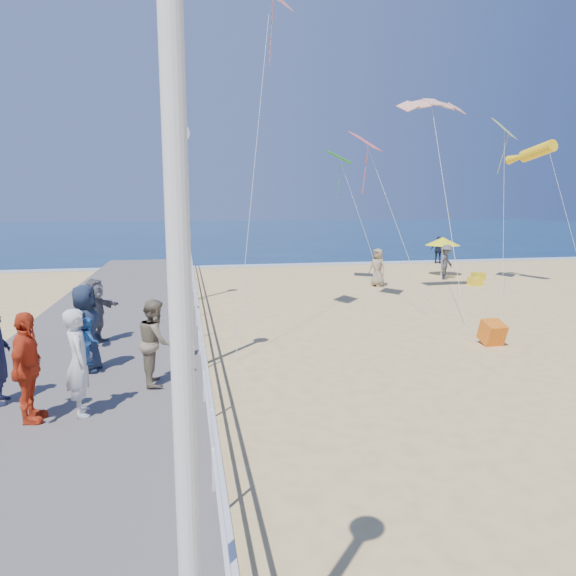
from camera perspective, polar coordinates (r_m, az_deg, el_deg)
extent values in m
plane|color=#EAC77A|center=(13.70, 12.09, -7.62)|extent=(160.00, 160.00, 0.00)
cube|color=#0D2A50|center=(77.28, -7.45, 6.34)|extent=(160.00, 90.00, 0.05)
cube|color=white|center=(33.16, -2.06, 2.54)|extent=(160.00, 1.20, 0.04)
cube|color=slate|center=(12.76, -20.93, -8.38)|extent=(5.00, 44.00, 0.40)
cube|color=white|center=(12.26, -9.90, -2.56)|extent=(0.05, 42.00, 0.06)
cube|color=white|center=(12.37, -9.84, -4.83)|extent=(0.05, 42.00, 0.04)
cylinder|color=white|center=(3.19, -11.55, -10.95)|extent=(0.14, 0.14, 4.70)
cylinder|color=white|center=(12.48, -11.17, -6.88)|extent=(0.36, 0.36, 0.20)
cylinder|color=white|center=(12.05, -11.52, 3.92)|extent=(0.14, 0.14, 4.70)
sphere|color=white|center=(12.10, -11.94, 16.52)|extent=(0.44, 0.44, 0.44)
cylinder|color=white|center=(21.28, -11.31, -0.17)|extent=(0.36, 0.36, 0.20)
cylinder|color=white|center=(21.03, -11.51, 6.16)|extent=(0.14, 0.14, 4.70)
sphere|color=white|center=(21.06, -11.75, 13.37)|extent=(0.44, 0.44, 0.44)
imported|color=silver|center=(9.38, -22.21, -7.64)|extent=(0.59, 0.76, 1.84)
imported|color=#3983D5|center=(9.41, -21.27, -5.44)|extent=(0.39, 0.45, 0.80)
imported|color=#83745A|center=(10.52, -14.50, -5.81)|extent=(0.72, 0.88, 1.71)
imported|color=red|center=(9.42, -26.99, -7.90)|extent=(0.51, 1.10, 1.84)
imported|color=#1A253B|center=(11.72, -21.57, -4.20)|extent=(0.70, 0.98, 1.87)
imported|color=#5C5D61|center=(13.96, -20.59, -2.42)|extent=(1.04, 1.64, 1.69)
imported|color=#56565B|center=(28.30, 17.17, 2.78)|extent=(1.36, 1.28, 1.84)
imported|color=#161E32|center=(35.79, 16.38, 4.07)|extent=(1.13, 0.91, 1.80)
imported|color=gray|center=(25.12, 9.91, 2.27)|extent=(0.98, 1.07, 1.83)
cube|color=red|center=(15.63, 21.73, -4.84)|extent=(0.56, 0.71, 0.74)
cylinder|color=white|center=(29.69, 16.72, 3.05)|extent=(0.05, 0.05, 1.80)
cone|color=#FBF31A|center=(29.60, 16.81, 5.00)|extent=(1.90, 1.90, 0.45)
cube|color=yellow|center=(26.71, 20.08, 0.70)|extent=(0.55, 0.55, 0.40)
cube|color=gold|center=(28.61, 20.40, 1.22)|extent=(0.55, 0.55, 0.40)
cylinder|color=yellow|center=(27.25, 26.01, 13.51)|extent=(1.06, 2.99, 1.15)
cube|color=#FF5D5E|center=(20.27, 8.63, 15.79)|extent=(1.54, 1.59, 0.68)
cube|color=#19A1D5|center=(27.14, 22.92, 15.99)|extent=(1.63, 1.63, 0.92)
cube|color=green|center=(25.75, 5.71, 14.25)|extent=(1.52, 1.61, 0.60)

